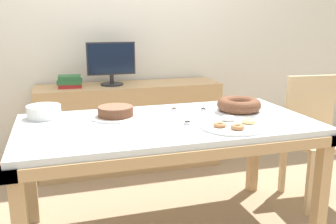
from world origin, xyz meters
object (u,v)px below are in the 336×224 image
cake_chocolate_round (116,113)px  tealight_left_edge (187,123)px  computer_monitor (111,64)px  cake_golden_bundt (239,106)px  plate_stack (44,112)px  pastry_platter (233,125)px  book_stack (70,82)px  tealight_centre (174,109)px  tealight_near_front (203,109)px  chair (316,132)px

cake_chocolate_round → tealight_left_edge: cake_chocolate_round is taller
computer_monitor → tealight_left_edge: size_ratio=10.60×
cake_chocolate_round → cake_golden_bundt: 0.81m
cake_golden_bundt → plate_stack: cake_golden_bundt is taller
pastry_platter → plate_stack: 1.17m
book_stack → cake_golden_bundt: book_stack is taller
pastry_platter → plate_stack: size_ratio=1.80×
tealight_centre → tealight_near_front: 0.20m
tealight_centre → tealight_left_edge: bearing=-95.1°
computer_monitor → cake_golden_bundt: size_ratio=1.44×
cake_golden_bundt → computer_monitor: bearing=121.1°
computer_monitor → pastry_platter: 1.52m
tealight_left_edge → tealight_centre: size_ratio=1.00×
tealight_left_edge → chair: bearing=13.1°
chair → cake_chocolate_round: bearing=179.6°
tealight_left_edge → tealight_near_front: size_ratio=1.00×
cake_chocolate_round → chair: bearing=-0.4°
computer_monitor → tealight_centre: 1.00m
pastry_platter → tealight_centre: size_ratio=9.44×
computer_monitor → tealight_near_front: bearing=-65.1°
book_stack → pastry_platter: (0.84, -1.43, -0.07)m
chair → plate_stack: bearing=175.9°
cake_golden_bundt → pastry_platter: size_ratio=0.78×
book_stack → plate_stack: size_ratio=1.05×
plate_stack → tealight_left_edge: 0.91m
chair → tealight_left_edge: bearing=-166.9°
cake_chocolate_round → tealight_left_edge: bearing=-36.1°
book_stack → pastry_platter: 1.66m
tealight_left_edge → plate_stack: bearing=153.4°
cake_golden_bundt → tealight_centre: cake_golden_bundt is taller
computer_monitor → chair: bearing=-36.5°
computer_monitor → cake_chocolate_round: bearing=-97.5°
computer_monitor → plate_stack: size_ratio=2.02×
cake_chocolate_round → tealight_near_front: bearing=0.9°
chair → pastry_platter: bearing=-156.2°
plate_stack → cake_chocolate_round: bearing=-16.7°
book_stack → chair: bearing=-30.4°
pastry_platter → tealight_near_front: (-0.01, 0.42, -0.00)m
book_stack → tealight_left_edge: (0.61, -1.29, -0.07)m
tealight_centre → cake_chocolate_round: bearing=-169.7°
chair → cake_golden_bundt: bearing=-172.7°
chair → tealight_near_front: (-0.92, 0.02, 0.24)m
plate_stack → tealight_near_front: 1.04m
plate_stack → tealight_centre: (0.84, -0.06, -0.03)m
plate_stack → tealight_left_edge: size_ratio=5.25×
cake_golden_bundt → tealight_centre: size_ratio=7.34×
plate_stack → pastry_platter: bearing=-27.5°
chair → cake_golden_bundt: chair is taller
cake_golden_bundt → tealight_left_edge: bearing=-157.9°
tealight_near_front → computer_monitor: bearing=114.9°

